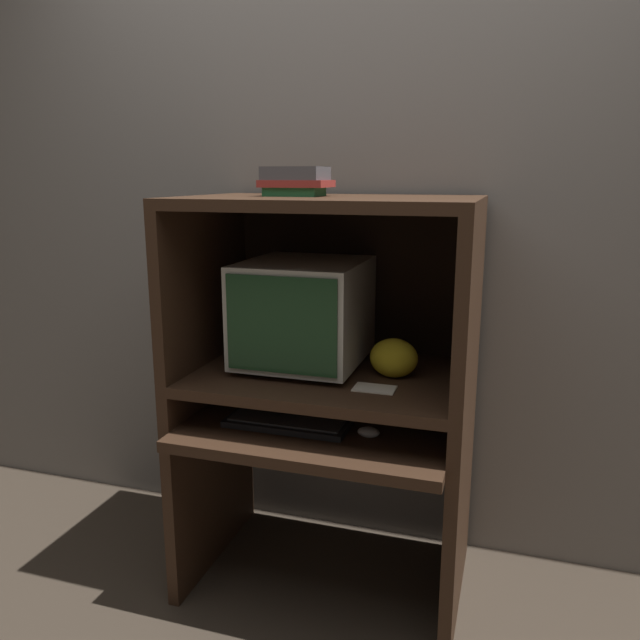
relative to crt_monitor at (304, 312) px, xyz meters
The scene contains 11 objects.
ground_plane 1.05m from the crt_monitor, 74.24° to the right, with size 12.00×12.00×0.00m, color #3D3328.
wall_back 0.48m from the crt_monitor, 72.93° to the left, with size 6.00×0.06×2.60m.
desk_base 0.58m from the crt_monitor, 42.10° to the right, with size 0.95×0.71×0.64m.
desk_monitor_shelf 0.25m from the crt_monitor, 23.41° to the right, with size 0.95×0.64×0.15m.
hutch_upper 0.23m from the crt_monitor, ahead, with size 0.95×0.64×0.58m.
crt_monitor is the anchor object (origin of this frame).
keyboard 0.38m from the crt_monitor, 87.40° to the right, with size 0.41×0.16×0.03m.
mouse 0.48m from the crt_monitor, 35.92° to the right, with size 0.07×0.05×0.03m.
snack_bag 0.35m from the crt_monitor, ahead, with size 0.16×0.12×0.13m.
book_stack 0.44m from the crt_monitor, 111.67° to the right, with size 0.22×0.16×0.09m.
paper_card 0.39m from the crt_monitor, 31.43° to the right, with size 0.13×0.08×0.00m.
Camera 1 is at (0.58, -1.62, 1.44)m, focal length 35.00 mm.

